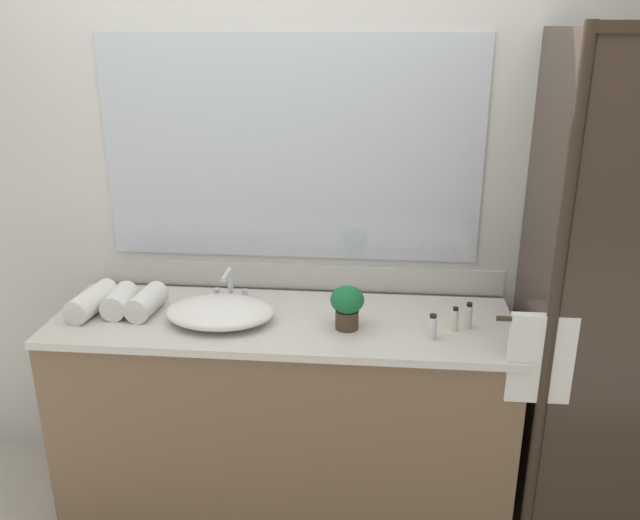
% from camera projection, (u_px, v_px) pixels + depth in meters
% --- Properties ---
extents(ground_plane, '(8.00, 8.00, 0.00)m').
position_uv_depth(ground_plane, '(286.00, 506.00, 2.87)').
color(ground_plane, '#B7B2A8').
extents(wall_back_with_mirror, '(4.40, 0.06, 2.60)m').
position_uv_depth(wall_back_with_mirror, '(292.00, 197.00, 2.75)').
color(wall_back_with_mirror, silver).
rests_on(wall_back_with_mirror, ground_plane).
extents(vanity_cabinet, '(1.80, 0.58, 0.90)m').
position_uv_depth(vanity_cabinet, '(284.00, 416.00, 2.73)').
color(vanity_cabinet, brown).
rests_on(vanity_cabinet, ground_plane).
extents(sink_basin, '(0.42, 0.31, 0.08)m').
position_uv_depth(sink_basin, '(220.00, 312.00, 2.53)').
color(sink_basin, white).
rests_on(sink_basin, vanity_cabinet).
extents(faucet, '(0.17, 0.15, 0.16)m').
position_uv_depth(faucet, '(230.00, 291.00, 2.70)').
color(faucet, silver).
rests_on(faucet, vanity_cabinet).
extents(potted_plant, '(0.13, 0.13, 0.17)m').
position_uv_depth(potted_plant, '(347.00, 305.00, 2.46)').
color(potted_plant, '#473828').
rests_on(potted_plant, vanity_cabinet).
extents(amenity_bottle_shampoo, '(0.03, 0.03, 0.10)m').
position_uv_depth(amenity_bottle_shampoo, '(469.00, 316.00, 2.48)').
color(amenity_bottle_shampoo, silver).
rests_on(amenity_bottle_shampoo, vanity_cabinet).
extents(amenity_bottle_conditioner, '(0.03, 0.03, 0.10)m').
position_uv_depth(amenity_bottle_conditioner, '(455.00, 319.00, 2.46)').
color(amenity_bottle_conditioner, silver).
rests_on(amenity_bottle_conditioner, vanity_cabinet).
extents(amenity_bottle_lotion, '(0.03, 0.03, 0.10)m').
position_uv_depth(amenity_bottle_lotion, '(432.00, 327.00, 2.39)').
color(amenity_bottle_lotion, silver).
rests_on(amenity_bottle_lotion, vanity_cabinet).
extents(rolled_towel_near_edge, '(0.13, 0.26, 0.10)m').
position_uv_depth(rolled_towel_near_edge, '(92.00, 301.00, 2.61)').
color(rolled_towel_near_edge, white).
rests_on(rolled_towel_near_edge, vanity_cabinet).
extents(rolled_towel_middle, '(0.11, 0.19, 0.10)m').
position_uv_depth(rolled_towel_middle, '(120.00, 301.00, 2.61)').
color(rolled_towel_middle, white).
rests_on(rolled_towel_middle, vanity_cabinet).
extents(rolled_towel_far_edge, '(0.12, 0.22, 0.10)m').
position_uv_depth(rolled_towel_far_edge, '(147.00, 302.00, 2.60)').
color(rolled_towel_far_edge, white).
rests_on(rolled_towel_far_edge, vanity_cabinet).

